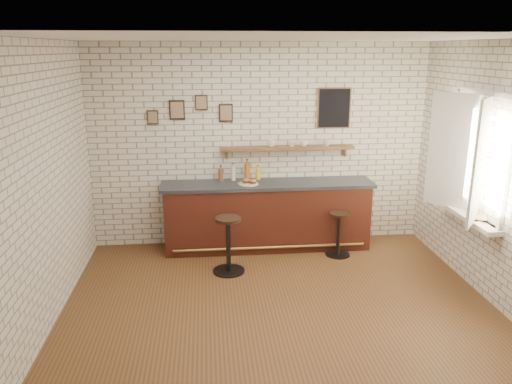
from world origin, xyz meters
TOP-DOWN VIEW (x-y plane):
  - ground at (0.00, 0.00)m, footprint 5.00×5.00m
  - bar_counter at (0.08, 1.70)m, footprint 3.10×0.65m
  - sandwich_plate at (-0.20, 1.63)m, footprint 0.28×0.28m
  - ciabatta_sandwich at (-0.19, 1.63)m, footprint 0.21×0.14m
  - potato_chips at (-0.22, 1.63)m, footprint 0.26×0.18m
  - bitters_bottle_brown at (-0.59, 1.90)m, footprint 0.07×0.07m
  - bitters_bottle_white at (-0.41, 1.90)m, footprint 0.07×0.07m
  - bitters_bottle_amber at (-0.20, 1.90)m, footprint 0.08×0.08m
  - condiment_bottle_yellow at (-0.04, 1.90)m, footprint 0.07×0.07m
  - bar_stool_left at (-0.54, 0.89)m, footprint 0.44×0.44m
  - bar_stool_right at (1.07, 1.30)m, footprint 0.36×0.36m
  - wall_shelf at (0.40, 1.90)m, footprint 2.00×0.18m
  - shelf_cup_a at (0.17, 1.90)m, footprint 0.17×0.17m
  - shelf_cup_b at (0.47, 1.90)m, footprint 0.12×0.12m
  - shelf_cup_c at (0.65, 1.90)m, footprint 0.12×0.12m
  - shelf_cup_d at (1.00, 1.90)m, footprint 0.12×0.12m
  - back_wall_decor at (0.23, 1.98)m, footprint 2.96×0.02m
  - window_sill at (2.40, 0.30)m, footprint 0.20×1.35m
  - casement_window at (2.36, 0.30)m, footprint 0.40×1.30m
  - book_lower at (2.38, 0.08)m, footprint 0.16×0.21m
  - book_upper at (2.38, 0.10)m, footprint 0.26×0.27m

SIDE VIEW (x-z plane):
  - ground at x=0.00m, z-range 0.00..0.00m
  - bar_stool_right at x=1.07m, z-range 0.02..0.67m
  - bar_stool_left at x=-0.54m, z-range 0.03..0.80m
  - bar_counter at x=0.08m, z-range 0.00..1.01m
  - window_sill at x=2.40m, z-range 0.87..0.93m
  - book_lower at x=2.38m, z-range 0.93..0.95m
  - book_upper at x=2.38m, z-range 0.95..0.97m
  - sandwich_plate at x=-0.20m, z-range 1.01..1.02m
  - potato_chips at x=-0.22m, z-range 1.02..1.03m
  - ciabatta_sandwich at x=-0.19m, z-range 1.02..1.09m
  - condiment_bottle_yellow at x=-0.04m, z-range 0.99..1.21m
  - bitters_bottle_brown at x=-0.59m, z-range 0.99..1.22m
  - bitters_bottle_white at x=-0.41m, z-range 0.99..1.25m
  - bitters_bottle_amber at x=-0.20m, z-range 0.98..1.30m
  - wall_shelf at x=0.40m, z-range 1.39..1.57m
  - shelf_cup_d at x=1.00m, z-range 1.50..1.58m
  - shelf_cup_b at x=0.47m, z-range 1.50..1.58m
  - shelf_cup_c at x=0.65m, z-range 1.50..1.59m
  - shelf_cup_a at x=0.17m, z-range 1.50..1.60m
  - casement_window at x=2.36m, z-range 0.87..2.43m
  - back_wall_decor at x=0.23m, z-range 1.77..2.33m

